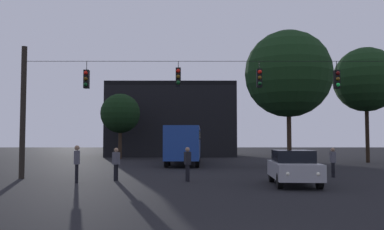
{
  "coord_description": "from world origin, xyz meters",
  "views": [
    {
      "loc": [
        -1.3,
        -7.58,
        1.96
      ],
      "look_at": [
        -1.21,
        18.93,
        3.54
      ],
      "focal_mm": 39.63,
      "sensor_mm": 36.0,
      "label": 1
    }
  ],
  "objects_px": {
    "pedestrian_crossing_left": "(115,162)",
    "tree_right_far": "(287,74)",
    "car_near_right": "(292,167)",
    "pedestrian_near_bus": "(186,162)",
    "city_bus": "(183,141)",
    "pedestrian_crossing_right": "(331,161)",
    "tree_behind_building": "(364,80)",
    "tree_left_silhouette": "(119,114)",
    "pedestrian_crossing_center": "(75,162)"
  },
  "relations": [
    {
      "from": "city_bus",
      "to": "pedestrian_crossing_center",
      "type": "relative_size",
      "value": 6.42
    },
    {
      "from": "city_bus",
      "to": "car_near_right",
      "type": "bearing_deg",
      "value": -72.65
    },
    {
      "from": "car_near_right",
      "to": "pedestrian_crossing_center",
      "type": "height_order",
      "value": "pedestrian_crossing_center"
    },
    {
      "from": "pedestrian_near_bus",
      "to": "tree_right_far",
      "type": "distance_m",
      "value": 14.08
    },
    {
      "from": "pedestrian_crossing_center",
      "to": "pedestrian_near_bus",
      "type": "height_order",
      "value": "pedestrian_crossing_center"
    },
    {
      "from": "tree_behind_building",
      "to": "pedestrian_crossing_left",
      "type": "bearing_deg",
      "value": -138.82
    },
    {
      "from": "tree_behind_building",
      "to": "tree_right_far",
      "type": "height_order",
      "value": "tree_behind_building"
    },
    {
      "from": "car_near_right",
      "to": "pedestrian_crossing_left",
      "type": "relative_size",
      "value": 2.79
    },
    {
      "from": "tree_behind_building",
      "to": "pedestrian_crossing_right",
      "type": "bearing_deg",
      "value": -118.32
    },
    {
      "from": "pedestrian_crossing_left",
      "to": "tree_right_far",
      "type": "relative_size",
      "value": 0.16
    },
    {
      "from": "pedestrian_near_bus",
      "to": "car_near_right",
      "type": "bearing_deg",
      "value": -19.57
    },
    {
      "from": "pedestrian_crossing_left",
      "to": "city_bus",
      "type": "bearing_deg",
      "value": 77.74
    },
    {
      "from": "car_near_right",
      "to": "pedestrian_near_bus",
      "type": "bearing_deg",
      "value": 160.43
    },
    {
      "from": "pedestrian_crossing_right",
      "to": "tree_right_far",
      "type": "xyz_separation_m",
      "value": [
        -0.41,
        8.25,
        5.94
      ]
    },
    {
      "from": "car_near_right",
      "to": "tree_right_far",
      "type": "relative_size",
      "value": 0.44
    },
    {
      "from": "pedestrian_crossing_center",
      "to": "pedestrian_crossing_left",
      "type": "bearing_deg",
      "value": 32.89
    },
    {
      "from": "tree_behind_building",
      "to": "city_bus",
      "type": "bearing_deg",
      "value": -170.65
    },
    {
      "from": "pedestrian_crossing_left",
      "to": "tree_behind_building",
      "type": "distance_m",
      "value": 26.27
    },
    {
      "from": "pedestrian_near_bus",
      "to": "tree_right_far",
      "type": "xyz_separation_m",
      "value": [
        7.27,
        10.52,
        5.9
      ]
    },
    {
      "from": "city_bus",
      "to": "car_near_right",
      "type": "height_order",
      "value": "city_bus"
    },
    {
      "from": "city_bus",
      "to": "tree_right_far",
      "type": "height_order",
      "value": "tree_right_far"
    },
    {
      "from": "pedestrian_crossing_right",
      "to": "tree_left_silhouette",
      "type": "relative_size",
      "value": 0.23
    },
    {
      "from": "pedestrian_crossing_left",
      "to": "pedestrian_near_bus",
      "type": "distance_m",
      "value": 3.49
    },
    {
      "from": "pedestrian_crossing_right",
      "to": "tree_behind_building",
      "type": "bearing_deg",
      "value": 61.68
    },
    {
      "from": "car_near_right",
      "to": "tree_left_silhouette",
      "type": "bearing_deg",
      "value": 114.81
    },
    {
      "from": "tree_behind_building",
      "to": "pedestrian_crossing_center",
      "type": "bearing_deg",
      "value": -139.4
    },
    {
      "from": "pedestrian_near_bus",
      "to": "pedestrian_crossing_right",
      "type": "bearing_deg",
      "value": 16.43
    },
    {
      "from": "pedestrian_crossing_center",
      "to": "tree_left_silhouette",
      "type": "xyz_separation_m",
      "value": [
        -2.25,
        24.96,
        3.79
      ]
    },
    {
      "from": "pedestrian_crossing_left",
      "to": "tree_left_silhouette",
      "type": "bearing_deg",
      "value": 99.2
    },
    {
      "from": "tree_left_silhouette",
      "to": "tree_right_far",
      "type": "distance_m",
      "value": 20.18
    },
    {
      "from": "pedestrian_crossing_right",
      "to": "pedestrian_near_bus",
      "type": "distance_m",
      "value": 8.01
    },
    {
      "from": "car_near_right",
      "to": "tree_left_silhouette",
      "type": "height_order",
      "value": "tree_left_silhouette"
    },
    {
      "from": "city_bus",
      "to": "pedestrian_crossing_right",
      "type": "distance_m",
      "value": 14.69
    },
    {
      "from": "city_bus",
      "to": "tree_behind_building",
      "type": "relative_size",
      "value": 1.08
    },
    {
      "from": "pedestrian_crossing_center",
      "to": "tree_behind_building",
      "type": "bearing_deg",
      "value": 40.6
    },
    {
      "from": "tree_left_silhouette",
      "to": "car_near_right",
      "type": "bearing_deg",
      "value": -65.19
    },
    {
      "from": "pedestrian_near_bus",
      "to": "tree_behind_building",
      "type": "distance_m",
      "value": 24.12
    },
    {
      "from": "pedestrian_crossing_left",
      "to": "tree_right_far",
      "type": "bearing_deg",
      "value": 43.36
    },
    {
      "from": "pedestrian_near_bus",
      "to": "tree_right_far",
      "type": "bearing_deg",
      "value": 55.33
    },
    {
      "from": "car_near_right",
      "to": "pedestrian_near_bus",
      "type": "relative_size",
      "value": 2.73
    },
    {
      "from": "pedestrian_crossing_left",
      "to": "tree_right_far",
      "type": "xyz_separation_m",
      "value": [
        10.74,
        10.15,
        5.92
      ]
    },
    {
      "from": "pedestrian_crossing_right",
      "to": "car_near_right",
      "type": "bearing_deg",
      "value": -127.8
    },
    {
      "from": "city_bus",
      "to": "tree_right_far",
      "type": "xyz_separation_m",
      "value": [
        7.68,
        -3.98,
        4.95
      ]
    },
    {
      "from": "pedestrian_crossing_left",
      "to": "pedestrian_crossing_right",
      "type": "xyz_separation_m",
      "value": [
        11.15,
        1.89,
        -0.02
      ]
    },
    {
      "from": "pedestrian_crossing_center",
      "to": "tree_behind_building",
      "type": "xyz_separation_m",
      "value": [
        20.79,
        17.82,
        6.36
      ]
    },
    {
      "from": "car_near_right",
      "to": "tree_left_silhouette",
      "type": "relative_size",
      "value": 0.64
    },
    {
      "from": "car_near_right",
      "to": "tree_left_silhouette",
      "type": "xyz_separation_m",
      "value": [
        -11.99,
        25.93,
        3.97
      ]
    },
    {
      "from": "city_bus",
      "to": "pedestrian_crossing_center",
      "type": "height_order",
      "value": "city_bus"
    },
    {
      "from": "city_bus",
      "to": "pedestrian_near_bus",
      "type": "distance_m",
      "value": 14.53
    },
    {
      "from": "pedestrian_crossing_left",
      "to": "tree_left_silhouette",
      "type": "xyz_separation_m",
      "value": [
        -3.87,
        23.91,
        3.88
      ]
    }
  ]
}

